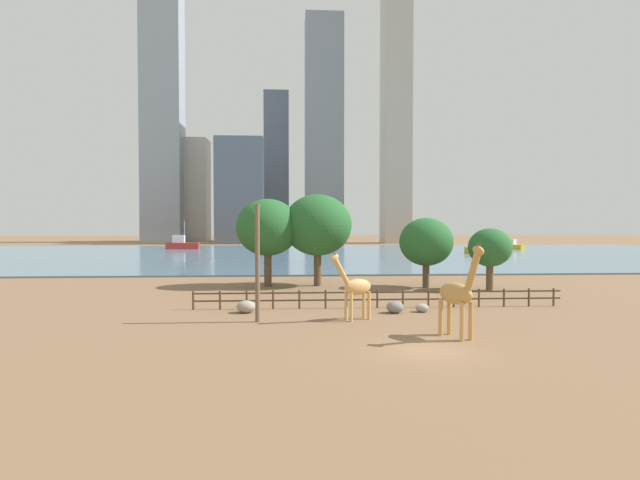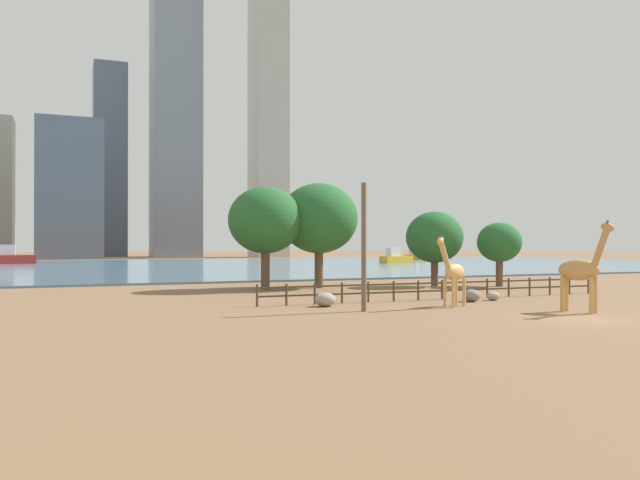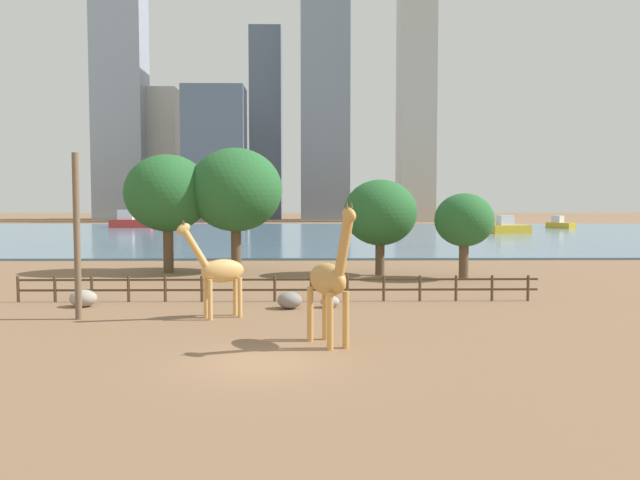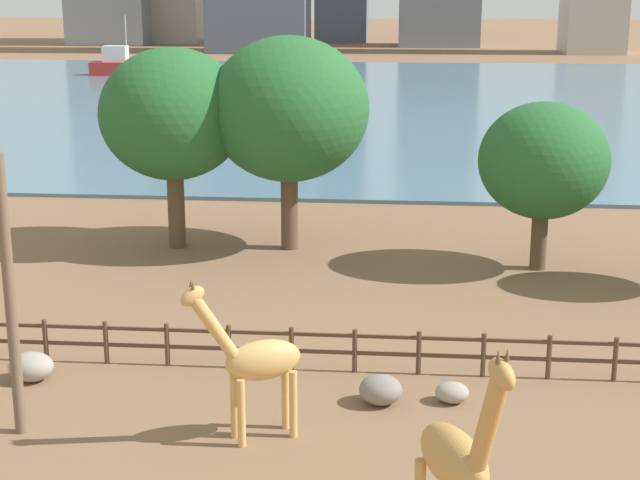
# 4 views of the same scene
# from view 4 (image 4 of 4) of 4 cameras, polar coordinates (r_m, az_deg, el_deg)

# --- Properties ---
(ground_plane) EXTENTS (400.00, 400.00, 0.00)m
(ground_plane) POSITION_cam_4_polar(r_m,az_deg,el_deg) (94.92, 4.51, 8.22)
(ground_plane) COLOR brown
(harbor_water) EXTENTS (180.00, 86.00, 0.20)m
(harbor_water) POSITION_cam_4_polar(r_m,az_deg,el_deg) (91.92, 4.48, 8.07)
(harbor_water) COLOR slate
(harbor_water) RESTS_ON ground
(giraffe_tall) EXTENTS (1.86, 2.94, 5.00)m
(giraffe_tall) POSITION_cam_4_polar(r_m,az_deg,el_deg) (18.73, 8.05, -12.64)
(giraffe_tall) COLOR #C18C47
(giraffe_tall) RESTS_ON ground
(giraffe_companion) EXTENTS (2.93, 1.90, 4.26)m
(giraffe_companion) POSITION_cam_4_polar(r_m,az_deg,el_deg) (23.85, -3.73, -7.03)
(giraffe_companion) COLOR tan
(giraffe_companion) RESTS_ON ground
(utility_pole) EXTENTS (0.28, 0.28, 7.06)m
(utility_pole) POSITION_cam_4_polar(r_m,az_deg,el_deg) (24.75, -17.59, -3.22)
(utility_pole) COLOR brown
(utility_pole) RESTS_ON ground
(boulder_near_fence) EXTENTS (1.16, 1.06, 0.79)m
(boulder_near_fence) POSITION_cam_4_polar(r_m,az_deg,el_deg) (26.36, 3.55, -8.69)
(boulder_near_fence) COLOR gray
(boulder_near_fence) RESTS_ON ground
(boulder_by_pole) EXTENTS (1.28, 1.10, 0.82)m
(boulder_by_pole) POSITION_cam_4_polar(r_m,az_deg,el_deg) (28.92, -16.47, -7.08)
(boulder_by_pole) COLOR gray
(boulder_by_pole) RESTS_ON ground
(boulder_small) EXTENTS (0.90, 0.75, 0.56)m
(boulder_small) POSITION_cam_4_polar(r_m,az_deg,el_deg) (26.67, 7.69, -8.78)
(boulder_small) COLOR gray
(boulder_small) RESTS_ON ground
(enclosure_fence) EXTENTS (26.12, 0.14, 1.30)m
(enclosure_fence) POSITION_cam_4_polar(r_m,az_deg,el_deg) (28.21, 2.26, -6.27)
(enclosure_fence) COLOR #4C3826
(enclosure_fence) RESTS_ON ground
(tree_center_broad) EXTENTS (6.02, 6.02, 8.34)m
(tree_center_broad) POSITION_cam_4_polar(r_m,az_deg,el_deg) (40.83, -8.57, 7.22)
(tree_center_broad) COLOR brown
(tree_center_broad) RESTS_ON ground
(tree_right_tall) EXTENTS (4.97, 4.97, 6.52)m
(tree_right_tall) POSITION_cam_4_polar(r_m,az_deg,el_deg) (38.33, 12.88, 4.49)
(tree_right_tall) COLOR brown
(tree_right_tall) RESTS_ON ground
(tree_left_small) EXTENTS (6.57, 6.57, 8.81)m
(tree_left_small) POSITION_cam_4_polar(r_m,az_deg,el_deg) (40.14, -1.83, 7.58)
(tree_left_small) COLOR brown
(tree_left_small) RESTS_ON ground
(boat_sailboat) EXTENTS (7.75, 3.02, 6.89)m
(boat_sailboat) POSITION_cam_4_polar(r_m,az_deg,el_deg) (118.31, -11.43, 9.95)
(boat_sailboat) COLOR #B22D28
(boat_sailboat) RESTS_ON harbor_water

